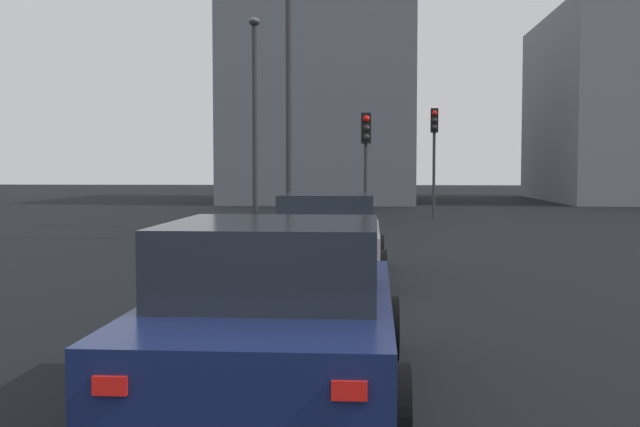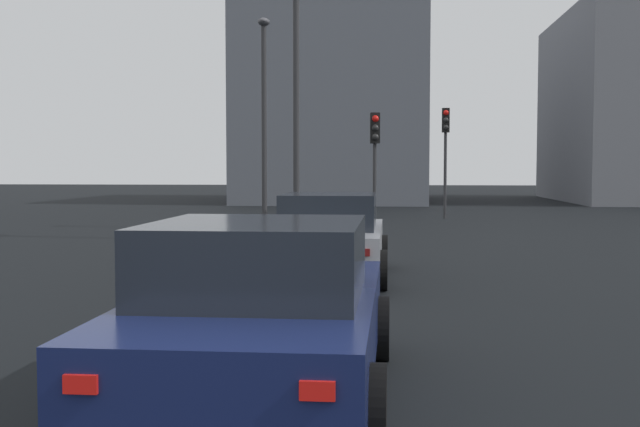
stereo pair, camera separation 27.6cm
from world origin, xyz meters
name	(u,v)px [view 1 (the left image)]	position (x,y,z in m)	size (l,w,h in m)	color
car_silver_lead	(328,237)	(9.74, -0.06, 0.71)	(4.34, 1.98, 1.47)	#A8AAB2
car_navy_second	(276,313)	(2.70, -0.02, 0.72)	(4.32, 2.12, 1.49)	#141E4C
traffic_light_near_left	(366,146)	(19.41, -0.64, 2.55)	(0.32, 0.30, 3.52)	#2D2D30
traffic_light_near_right	(434,139)	(25.69, -3.15, 2.96)	(0.32, 0.29, 4.12)	#2D2D30
street_lamp_kerbside	(255,104)	(19.96, 2.75, 3.85)	(0.56, 0.36, 6.44)	#2D2D30
street_lamp_far	(289,63)	(16.14, 1.30, 4.56)	(0.56, 0.36, 7.81)	#2D2D30
building_facade_left	(602,108)	(42.02, -14.00, 5.28)	(14.31, 6.37, 10.57)	slate
building_facade_center	(322,111)	(41.01, 2.00, 5.15)	(13.19, 10.00, 10.30)	slate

